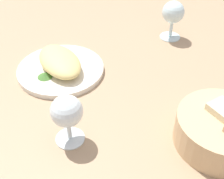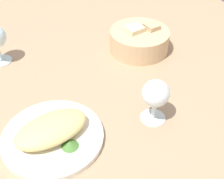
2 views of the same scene
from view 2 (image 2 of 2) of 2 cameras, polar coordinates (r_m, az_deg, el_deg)
The scene contains 6 objects.
ground_plane at distance 84.71cm, azimuth -4.01°, elevation 0.06°, with size 140.00×140.00×2.00cm, color tan.
plate at distance 71.10cm, azimuth -11.17°, elevation -8.83°, with size 23.42×23.42×1.40cm, color white.
omelette at distance 69.06cm, azimuth -11.46°, elevation -7.33°, with size 17.08×9.72×4.13cm, color #E0C979.
lettuce_garnish at distance 67.33cm, azimuth -7.98°, elevation -10.23°, with size 3.94×3.94×1.31cm, color #477B33.
bread_basket at distance 97.66cm, azimuth 5.20°, elevation 9.35°, with size 18.82×18.82×8.39cm.
wine_glass_near at distance 70.33cm, azimuth 8.28°, elevation -1.11°, with size 6.61×6.61×11.51cm.
Camera 2 is at (-18.83, -61.91, 53.66)cm, focal length 48.18 mm.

